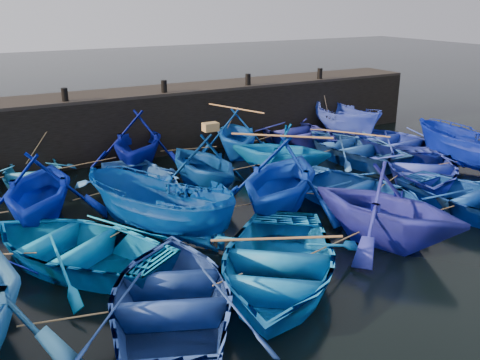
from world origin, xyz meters
TOP-DOWN VIEW (x-y plane):
  - ground at (0.00, 0.00)m, footprint 120.00×120.00m
  - quay_wall at (0.00, 10.50)m, footprint 26.00×2.50m
  - quay_top at (0.00, 10.50)m, footprint 26.00×2.50m
  - bollard_1 at (-4.00, 9.60)m, footprint 0.24×0.24m
  - bollard_2 at (0.00, 9.60)m, footprint 0.24×0.24m
  - bollard_3 at (4.00, 9.60)m, footprint 0.24×0.24m
  - bollard_4 at (8.00, 9.60)m, footprint 0.24×0.24m
  - boat_1 at (-5.75, 7.82)m, footprint 3.83×4.82m
  - boat_2 at (-1.72, 8.22)m, footprint 5.31×5.54m
  - boat_3 at (2.34, 7.75)m, footprint 4.40×4.72m
  - boat_4 at (5.70, 8.30)m, footprint 4.41×5.75m
  - boat_5 at (8.19, 7.66)m, footprint 2.04×4.63m
  - boat_7 at (-6.01, 4.40)m, footprint 4.98×5.32m
  - boat_8 at (-2.84, 4.77)m, footprint 4.05×5.44m
  - boat_9 at (-0.62, 4.65)m, footprint 3.68×4.18m
  - boat_10 at (2.61, 4.76)m, footprint 4.92×4.95m
  - boat_11 at (6.32, 5.05)m, footprint 3.98×5.38m
  - boat_12 at (8.35, 4.59)m, footprint 4.13×5.59m
  - boat_14 at (-5.77, 1.28)m, footprint 6.11×6.52m
  - boat_15 at (-3.39, 1.65)m, footprint 4.03×4.81m
  - boat_16 at (0.45, 1.51)m, footprint 6.19×6.10m
  - boat_17 at (2.99, 0.79)m, footprint 4.67×5.78m
  - boat_18 at (6.52, 1.54)m, footprint 6.20×6.38m
  - boat_19 at (9.18, 1.47)m, footprint 2.93×4.90m
  - boat_21 at (-4.58, -2.17)m, footprint 5.59×6.41m
  - boat_22 at (-1.97, -2.02)m, footprint 6.63×6.90m
  - boat_23 at (1.78, -1.59)m, footprint 5.02×5.35m
  - boat_24 at (5.65, -1.54)m, footprint 4.23×5.51m
  - wooden_crate at (-0.32, 4.65)m, footprint 0.51×0.35m
  - mooring_ropes at (0.10, 5.00)m, footprint 16.97×11.76m
  - loose_oars at (1.79, 3.07)m, footprint 10.54×11.85m

SIDE VIEW (x-z plane):
  - ground at x=0.00m, z-range 0.00..0.00m
  - boat_1 at x=-5.75m, z-range 0.00..0.90m
  - boat_17 at x=2.99m, z-range 0.00..1.06m
  - boat_24 at x=5.65m, z-range 0.00..1.06m
  - boat_11 at x=6.32m, z-range 0.00..1.08m
  - boat_18 at x=6.52m, z-range 0.00..1.08m
  - boat_8 at x=-2.84m, z-range 0.00..1.09m
  - boat_14 at x=-5.77m, z-range 0.00..1.10m
  - boat_21 at x=-4.58m, z-range 0.00..1.11m
  - boat_4 at x=5.70m, z-range 0.00..1.11m
  - boat_12 at x=8.35m, z-range 0.00..1.12m
  - boat_22 at x=-1.97m, z-range 0.00..1.17m
  - boat_5 at x=8.19m, z-range 0.00..1.75m
  - mooring_ropes at x=0.10m, z-range -0.17..1.93m
  - boat_19 at x=9.18m, z-range 0.00..1.78m
  - boat_15 at x=-3.39m, z-range 0.00..1.79m
  - boat_10 at x=2.61m, z-range 0.00..1.97m
  - boat_3 at x=2.34m, z-range 0.00..2.01m
  - boat_9 at x=-0.62m, z-range 0.00..2.07m
  - boat_2 at x=-1.72m, z-range 0.00..2.25m
  - boat_7 at x=-6.01m, z-range 0.00..2.26m
  - boat_23 at x=1.78m, z-range 0.00..2.26m
  - boat_16 at x=0.45m, z-range 0.00..2.47m
  - quay_wall at x=0.00m, z-range 0.00..2.50m
  - loose_oars at x=1.79m, z-range 0.99..2.44m
  - wooden_crate at x=-0.32m, z-range 2.07..2.35m
  - quay_top at x=0.00m, z-range 2.50..2.62m
  - bollard_1 at x=-4.00m, z-range 2.62..3.12m
  - bollard_2 at x=0.00m, z-range 2.62..3.12m
  - bollard_3 at x=4.00m, z-range 2.62..3.12m
  - bollard_4 at x=8.00m, z-range 2.62..3.12m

